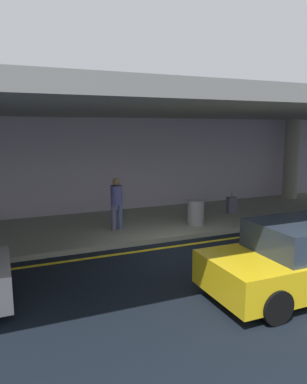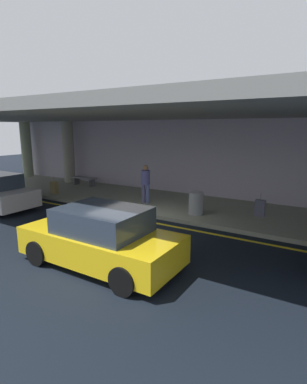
% 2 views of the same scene
% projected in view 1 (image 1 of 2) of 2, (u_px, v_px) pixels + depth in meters
% --- Properties ---
extents(ground_plane, '(60.00, 60.00, 0.00)m').
position_uv_depth(ground_plane, '(182.00, 252.00, 10.05)').
color(ground_plane, black).
extents(sidewalk, '(26.00, 4.20, 0.15)m').
position_uv_depth(sidewalk, '(142.00, 223.00, 12.85)').
color(sidewalk, gray).
rests_on(sidewalk, ground).
extents(lane_stripe_yellow, '(26.00, 0.14, 0.01)m').
position_uv_depth(lane_stripe_yellow, '(173.00, 246.00, 10.55)').
color(lane_stripe_yellow, yellow).
rests_on(lane_stripe_yellow, ground).
extents(support_column_center, '(0.67, 0.67, 3.65)m').
position_uv_depth(support_column_center, '(291.00, 159.00, 16.84)').
color(support_column_center, gray).
rests_on(support_column_center, sidewalk).
extents(ceiling_overhang, '(28.00, 13.20, 0.30)m').
position_uv_depth(ceiling_overhang, '(147.00, 111.00, 11.72)').
color(ceiling_overhang, gray).
rests_on(ceiling_overhang, support_column_far_left).
extents(terminal_back_wall, '(26.00, 0.30, 3.80)m').
position_uv_depth(terminal_back_wall, '(121.00, 166.00, 14.57)').
color(terminal_back_wall, '#B1A9BC').
rests_on(terminal_back_wall, ground).
extents(car_yellow_taxi, '(4.10, 1.92, 1.50)m').
position_uv_depth(car_yellow_taxi, '(301.00, 258.00, 7.58)').
color(car_yellow_taxi, yellow).
rests_on(car_yellow_taxi, ground).
extents(traveler_with_luggage, '(0.38, 0.38, 1.68)m').
position_uv_depth(traveler_with_luggage, '(117.00, 200.00, 11.65)').
color(traveler_with_luggage, slate).
rests_on(traveler_with_luggage, sidewalk).
extents(suitcase_upright_secondary, '(0.36, 0.22, 0.90)m').
position_uv_depth(suitcase_upright_secondary, '(231.00, 205.00, 14.06)').
color(suitcase_upright_secondary, '#545367').
rests_on(suitcase_upright_secondary, sidewalk).
extents(trash_bin_steel, '(0.56, 0.56, 0.85)m').
position_uv_depth(trash_bin_steel, '(196.00, 213.00, 12.30)').
color(trash_bin_steel, gray).
rests_on(trash_bin_steel, sidewalk).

